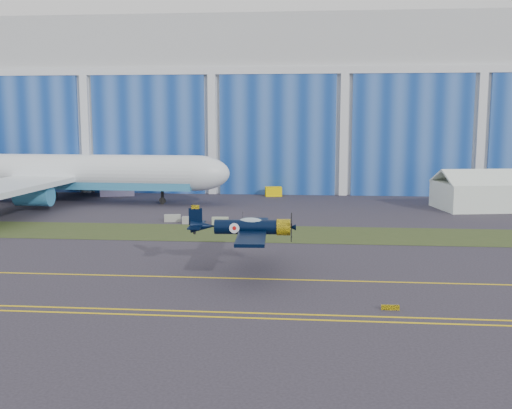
# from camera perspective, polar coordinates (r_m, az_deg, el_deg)

# --- Properties ---
(ground) EXTENTS (260.00, 260.00, 0.00)m
(ground) POSITION_cam_1_polar(r_m,az_deg,el_deg) (55.24, -12.44, -5.27)
(ground) COLOR #332E39
(ground) RESTS_ON ground
(grass_median) EXTENTS (260.00, 10.00, 0.02)m
(grass_median) POSITION_cam_1_polar(r_m,az_deg,el_deg) (68.40, -8.91, -2.59)
(grass_median) COLOR #475128
(grass_median) RESTS_ON ground
(hangar) EXTENTS (220.00, 45.70, 30.00)m
(hangar) POSITION_cam_1_polar(r_m,az_deg,el_deg) (124.08, -2.49, 9.20)
(hangar) COLOR silver
(hangar) RESTS_ON ground
(taxiway_centreline) EXTENTS (200.00, 0.20, 0.02)m
(taxiway_centreline) POSITION_cam_1_polar(r_m,az_deg,el_deg) (50.64, -14.16, -6.54)
(taxiway_centreline) COLOR yellow
(taxiway_centreline) RESTS_ON ground
(edge_line_near) EXTENTS (80.00, 0.20, 0.02)m
(edge_line_near) POSITION_cam_1_polar(r_m,az_deg,el_deg) (42.16, -18.47, -9.70)
(edge_line_near) COLOR yellow
(edge_line_near) RESTS_ON ground
(edge_line_far) EXTENTS (80.00, 0.20, 0.02)m
(edge_line_far) POSITION_cam_1_polar(r_m,az_deg,el_deg) (43.03, -17.94, -9.31)
(edge_line_far) COLOR yellow
(edge_line_far) RESTS_ON ground
(guard_board_right) EXTENTS (1.20, 0.15, 0.35)m
(guard_board_right) POSITION_cam_1_polar(r_m,az_deg,el_deg) (41.45, 12.68, -9.54)
(guard_board_right) COLOR yellow
(guard_board_right) RESTS_ON ground
(warbird) EXTENTS (10.51, 12.46, 3.56)m
(warbird) POSITION_cam_1_polar(r_m,az_deg,el_deg) (49.58, -0.95, -2.15)
(warbird) COLOR black
(warbird) RESTS_ON ground
(jetliner) EXTENTS (61.76, 53.04, 20.86)m
(jetliner) POSITION_cam_1_polar(r_m,az_deg,el_deg) (96.01, -18.61, 6.40)
(jetliner) COLOR white
(jetliner) RESTS_ON ground
(tent) EXTENTS (13.74, 11.08, 5.73)m
(tent) POSITION_cam_1_polar(r_m,az_deg,el_deg) (90.21, 20.79, 1.39)
(tent) COLOR white
(tent) RESTS_ON ground
(shipping_container) EXTENTS (5.96, 3.70, 2.41)m
(shipping_container) POSITION_cam_1_polar(r_m,az_deg,el_deg) (101.96, -13.08, 1.48)
(shipping_container) COLOR #E3CAFB
(shipping_container) RESTS_ON ground
(tug) EXTENTS (2.90, 2.08, 1.55)m
(tug) POSITION_cam_1_polar(r_m,az_deg,el_deg) (98.93, 1.68, 1.24)
(tug) COLOR #FFD700
(tug) RESTS_ON ground
(barrier_a) EXTENTS (2.07, 0.89, 0.90)m
(barrier_a) POSITION_cam_1_polar(r_m,az_deg,el_deg) (74.97, -7.95, -1.30)
(barrier_a) COLOR #95998E
(barrier_a) RESTS_ON ground
(barrier_b) EXTENTS (2.02, 0.65, 0.90)m
(barrier_b) POSITION_cam_1_polar(r_m,az_deg,el_deg) (73.13, -6.26, -1.50)
(barrier_b) COLOR gray
(barrier_b) RESTS_ON ground
(barrier_c) EXTENTS (2.03, 0.72, 0.90)m
(barrier_c) POSITION_cam_1_polar(r_m,az_deg,el_deg) (72.46, -3.43, -1.56)
(barrier_c) COLOR #949F87
(barrier_c) RESTS_ON ground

